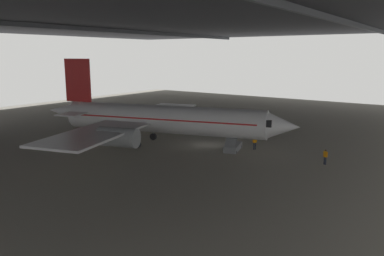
{
  "coord_description": "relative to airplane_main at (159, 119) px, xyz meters",
  "views": [
    {
      "loc": [
        -38.07,
        -24.93,
        11.21
      ],
      "look_at": [
        -1.63,
        0.91,
        2.44
      ],
      "focal_mm": 35.29,
      "sensor_mm": 36.0,
      "label": 1
    }
  ],
  "objects": [
    {
      "name": "ground_plane",
      "position": [
        2.86,
        -5.08,
        -3.3
      ],
      "size": [
        110.0,
        110.0,
        0.0
      ],
      "primitive_type": "plane",
      "color": "gray"
    },
    {
      "name": "hangar_structure",
      "position": [
        2.75,
        8.69,
        13.25
      ],
      "size": [
        121.0,
        99.0,
        17.19
      ],
      "color": "#4C4F54",
      "rests_on": "ground_plane"
    },
    {
      "name": "airplane_main",
      "position": [
        0.0,
        0.0,
        0.0
      ],
      "size": [
        32.54,
        32.95,
        10.63
      ],
      "color": "white",
      "rests_on": "ground_plane"
    },
    {
      "name": "boarding_stairs",
      "position": [
        3.14,
        -8.81,
        -2.58
      ],
      "size": [
        4.26,
        2.48,
        4.48
      ],
      "color": "slate",
      "rests_on": "ground_plane"
    },
    {
      "name": "crew_worker_near_nose",
      "position": [
        3.28,
        -19.54,
        -2.37
      ],
      "size": [
        0.36,
        0.5,
        1.62
      ],
      "color": "#232838",
      "rests_on": "ground_plane"
    },
    {
      "name": "crew_worker_by_stairs",
      "position": [
        4.81,
        -10.81,
        -2.35
      ],
      "size": [
        0.44,
        0.4,
        1.66
      ],
      "color": "#232838",
      "rests_on": "ground_plane"
    },
    {
      "name": "baggage_tug",
      "position": [
        2.87,
        10.16,
        -2.77
      ],
      "size": [
        2.28,
        2.48,
        0.9
      ],
      "color": "yellow",
      "rests_on": "ground_plane"
    }
  ]
}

